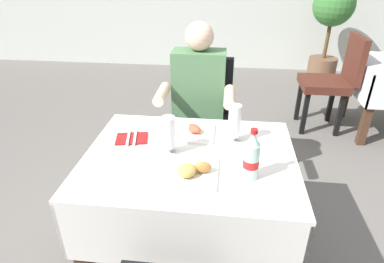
{
  "coord_description": "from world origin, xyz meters",
  "views": [
    {
      "loc": [
        0.22,
        -1.45,
        1.62
      ],
      "look_at": [
        0.05,
        0.02,
        0.82
      ],
      "focal_mm": 30.32,
      "sensor_mm": 36.0,
      "label": 1
    }
  ],
  "objects": [
    {
      "name": "plate_near_camera",
      "position": [
        0.08,
        -0.25,
        0.76
      ],
      "size": [
        0.26,
        0.26,
        0.07
      ],
      "color": "white",
      "rests_on": "main_dining_table"
    },
    {
      "name": "napkin_cutlery_set",
      "position": [
        -0.28,
        0.04,
        0.74
      ],
      "size": [
        0.19,
        0.2,
        0.01
      ],
      "color": "maroon",
      "rests_on": "main_dining_table"
    },
    {
      "name": "plate_far_diner",
      "position": [
        0.05,
        0.14,
        0.75
      ],
      "size": [
        0.22,
        0.22,
        0.06
      ],
      "color": "white",
      "rests_on": "main_dining_table"
    },
    {
      "name": "chair_far_diner_seat",
      "position": [
        0.05,
        0.73,
        0.55
      ],
      "size": [
        0.44,
        0.5,
        0.97
      ],
      "color": "black",
      "rests_on": "ground"
    },
    {
      "name": "seated_diner_far",
      "position": [
        0.02,
        0.62,
        0.71
      ],
      "size": [
        0.5,
        0.46,
        1.26
      ],
      "color": "#282D42",
      "rests_on": "ground"
    },
    {
      "name": "beer_glass_left",
      "position": [
        0.27,
        0.08,
        0.84
      ],
      "size": [
        0.07,
        0.07,
        0.21
      ],
      "color": "white",
      "rests_on": "main_dining_table"
    },
    {
      "name": "potted_plant_corner",
      "position": [
        1.57,
        3.3,
        0.83
      ],
      "size": [
        0.54,
        0.54,
        1.33
      ],
      "color": "brown",
      "rests_on": "ground"
    },
    {
      "name": "main_dining_table",
      "position": [
        0.05,
        -0.08,
        0.56
      ],
      "size": [
        1.06,
        0.84,
        0.74
      ],
      "color": "white",
      "rests_on": "ground"
    },
    {
      "name": "ground_plane",
      "position": [
        0.0,
        0.0,
        0.0
      ],
      "size": [
        11.0,
        11.0,
        0.0
      ],
      "primitive_type": "plane",
      "color": "#66605B"
    },
    {
      "name": "cola_bottle_primary",
      "position": [
        0.34,
        -0.24,
        0.84
      ],
      "size": [
        0.07,
        0.07,
        0.25
      ],
      "color": "silver",
      "rests_on": "main_dining_table"
    },
    {
      "name": "beer_glass_middle",
      "position": [
        -0.05,
        -0.07,
        0.84
      ],
      "size": [
        0.07,
        0.07,
        0.2
      ],
      "color": "white",
      "rests_on": "main_dining_table"
    },
    {
      "name": "background_chair_left",
      "position": [
        1.27,
        1.78,
        0.55
      ],
      "size": [
        0.5,
        0.44,
        0.97
      ],
      "color": "#4C2319",
      "rests_on": "ground"
    }
  ]
}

